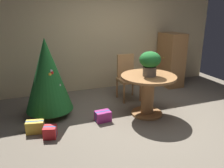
{
  "coord_description": "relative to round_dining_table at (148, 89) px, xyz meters",
  "views": [
    {
      "loc": [
        -1.93,
        -3.25,
        1.94
      ],
      "look_at": [
        -0.61,
        0.2,
        0.74
      ],
      "focal_mm": 37.15,
      "sensor_mm": 36.0,
      "label": 1
    }
  ],
  "objects": [
    {
      "name": "wooden_cabinet",
      "position": [
        1.46,
        1.4,
        0.18
      ],
      "size": [
        0.48,
        0.68,
        1.37
      ],
      "color": "#9E6B3D",
      "rests_on": "ground_plane"
    },
    {
      "name": "back_wall_panel",
      "position": [
        -0.16,
        1.87,
        0.79
      ],
      "size": [
        6.0,
        0.1,
        2.6
      ],
      "primitive_type": "cube",
      "color": "beige",
      "rests_on": "ground_plane"
    },
    {
      "name": "gift_box_purple",
      "position": [
        -0.89,
        0.03,
        -0.41
      ],
      "size": [
        0.29,
        0.21,
        0.19
      ],
      "color": "#9E287A",
      "rests_on": "ground_plane"
    },
    {
      "name": "ground_plane",
      "position": [
        -0.16,
        -0.33,
        -0.51
      ],
      "size": [
        6.6,
        6.6,
        0.0
      ],
      "primitive_type": "plane",
      "color": "#756B5B"
    },
    {
      "name": "flower_vase",
      "position": [
        -0.01,
        -0.03,
        0.54
      ],
      "size": [
        0.39,
        0.39,
        0.45
      ],
      "color": "#665B51",
      "rests_on": "round_dining_table"
    },
    {
      "name": "gift_box_gold",
      "position": [
        -2.06,
        0.03,
        -0.4
      ],
      "size": [
        0.31,
        0.22,
        0.21
      ],
      "color": "gold",
      "rests_on": "ground_plane"
    },
    {
      "name": "wooden_chair_far",
      "position": [
        0.0,
        0.93,
        0.04
      ],
      "size": [
        0.44,
        0.43,
        0.99
      ],
      "color": "#B27F4C",
      "rests_on": "ground_plane"
    },
    {
      "name": "gift_box_red",
      "position": [
        -1.85,
        -0.21,
        -0.41
      ],
      "size": [
        0.24,
        0.24,
        0.19
      ],
      "color": "red",
      "rests_on": "ground_plane"
    },
    {
      "name": "round_dining_table",
      "position": [
        0.0,
        0.0,
        0.0
      ],
      "size": [
        1.02,
        1.02,
        0.78
      ],
      "color": "#9E6B3D",
      "rests_on": "ground_plane"
    },
    {
      "name": "holiday_tree",
      "position": [
        -1.75,
        0.6,
        0.3
      ],
      "size": [
        0.87,
        0.87,
        1.47
      ],
      "color": "brown",
      "rests_on": "ground_plane"
    }
  ]
}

